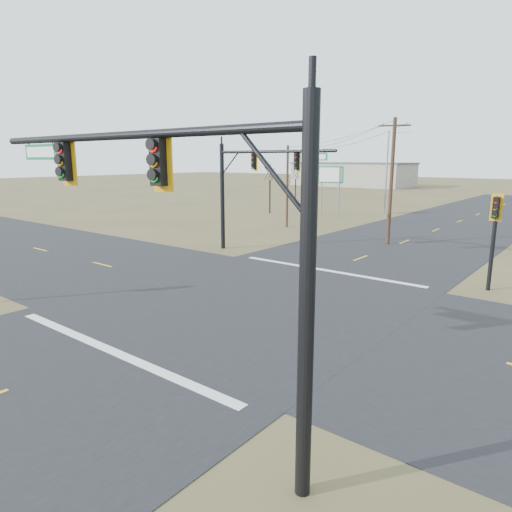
# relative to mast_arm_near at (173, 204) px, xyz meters

# --- Properties ---
(ground) EXTENTS (320.00, 320.00, 0.00)m
(ground) POSITION_rel_mast_arm_near_xyz_m (-5.39, 9.16, -5.60)
(ground) COLOR brown
(ground) RESTS_ON ground
(road_ew) EXTENTS (160.00, 14.00, 0.02)m
(road_ew) POSITION_rel_mast_arm_near_xyz_m (-5.39, 9.16, -5.59)
(road_ew) COLOR black
(road_ew) RESTS_ON ground
(road_ns) EXTENTS (14.00, 160.00, 0.02)m
(road_ns) POSITION_rel_mast_arm_near_xyz_m (-5.39, 9.16, -5.59)
(road_ns) COLOR black
(road_ns) RESTS_ON ground
(stop_bar_near) EXTENTS (12.00, 0.40, 0.01)m
(stop_bar_near) POSITION_rel_mast_arm_near_xyz_m (-5.39, 1.66, -5.57)
(stop_bar_near) COLOR silver
(stop_bar_near) RESTS_ON road_ns
(stop_bar_far) EXTENTS (12.00, 0.40, 0.01)m
(stop_bar_far) POSITION_rel_mast_arm_near_xyz_m (-5.39, 16.66, -5.57)
(stop_bar_far) COLOR silver
(stop_bar_far) RESTS_ON road_ns
(mast_arm_near) EXTENTS (11.20, 0.48, 7.73)m
(mast_arm_near) POSITION_rel_mast_arm_near_xyz_m (0.00, 0.00, 0.00)
(mast_arm_near) COLOR black
(mast_arm_near) RESTS_ON ground
(mast_arm_far) EXTENTS (9.47, 0.59, 7.68)m
(mast_arm_far) POSITION_rel_mast_arm_near_xyz_m (-12.29, 18.04, -0.09)
(mast_arm_far) COLOR black
(mast_arm_far) RESTS_ON ground
(pedestal_signal_ne) EXTENTS (0.60, 0.53, 4.95)m
(pedestal_signal_ne) POSITION_rel_mast_arm_near_xyz_m (3.13, 18.08, -2.08)
(pedestal_signal_ne) COLOR black
(pedestal_signal_ne) RESTS_ON ground
(utility_pole_near) EXTENTS (2.29, 0.82, 9.66)m
(utility_pole_near) POSITION_rel_mast_arm_near_xyz_m (-6.13, 27.50, -0.59)
(utility_pole_near) COLOR #432E1C
(utility_pole_near) RESTS_ON ground
(utility_pole_far) EXTENTS (1.87, 0.73, 7.90)m
(utility_pole_far) POSITION_rel_mast_arm_near_xyz_m (-17.72, 30.21, -1.44)
(utility_pole_far) COLOR #432E1C
(utility_pole_far) RESTS_ON ground
(highway_sign) EXTENTS (3.06, 0.56, 5.79)m
(highway_sign) POSITION_rel_mast_arm_near_xyz_m (-18.87, 40.74, -1.49)
(highway_sign) COLOR gray
(highway_sign) RESTS_ON ground
(streetlight_c) EXTENTS (2.76, 0.29, 9.90)m
(streetlight_c) POSITION_rel_mast_arm_near_xyz_m (-14.49, 46.99, -0.04)
(streetlight_c) COLOR gray
(streetlight_c) RESTS_ON ground
(bare_tree_a) EXTENTS (2.65, 2.65, 6.42)m
(bare_tree_a) POSITION_rel_mast_arm_near_xyz_m (-26.20, 38.72, -0.52)
(bare_tree_a) COLOR black
(bare_tree_a) RESTS_ON ground
(bare_tree_b) EXTENTS (2.50, 2.50, 5.87)m
(bare_tree_b) POSITION_rel_mast_arm_near_xyz_m (-28.91, 48.54, -0.91)
(bare_tree_b) COLOR black
(bare_tree_b) RESTS_ON ground
(warehouse_left) EXTENTS (28.00, 14.00, 5.50)m
(warehouse_left) POSITION_rel_mast_arm_near_xyz_m (-45.39, 99.16, -2.85)
(warehouse_left) COLOR #A29C90
(warehouse_left) RESTS_ON ground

